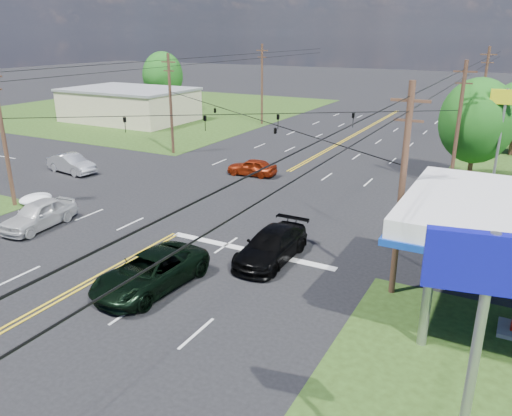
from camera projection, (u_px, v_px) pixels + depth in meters
The scene contains 22 objects.
ground at pixel (242, 197), 36.20m from camera, with size 280.00×280.00×0.00m, color black.
grass_nw at pixel (150, 109), 78.39m from camera, with size 46.00×48.00×0.03m, color #253A12.
stop_bar at pixel (250, 251), 27.32m from camera, with size 10.00×0.50×0.02m, color silver.
retail_nw at pixel (130, 106), 67.18m from camera, with size 16.00×11.00×4.00m, color beige.
pole_sw at pixel (3, 135), 32.87m from camera, with size 1.60×0.28×9.50m.
pole_se at pixel (402, 190), 21.30m from camera, with size 1.60×0.28×9.50m.
pole_nw at pixel (171, 103), 47.84m from camera, with size 1.60×0.28×9.50m.
pole_ne at pixel (458, 125), 36.27m from camera, with size 1.60×0.28×9.50m.
pole_left_far at pixel (262, 84), 63.56m from camera, with size 1.60×0.28×10.00m.
pole_right_far at pixel (483, 95), 51.99m from camera, with size 1.60×0.28×10.00m.
span_wire_signals at pixel (242, 114), 34.21m from camera, with size 26.00×18.00×1.13m.
power_lines at pixel (226, 77), 31.68m from camera, with size 26.04×100.00×0.64m.
tree_right_a at pixel (477, 121), 38.33m from camera, with size 5.70×5.70×8.18m.
tree_far_l at pixel (163, 75), 75.33m from camera, with size 6.08×6.08×8.72m.
pickup_dkgreen at pixel (150, 272), 23.05m from camera, with size 2.78×6.03×1.68m, color black.
suv_black at pixel (271, 246), 25.93m from camera, with size 2.28×5.60×1.63m, color black.
pickup_white at pixel (39, 214), 30.34m from camera, with size 2.00×4.97×1.69m, color silver.
sedan_silver at pixel (71, 164), 42.28m from camera, with size 1.68×4.82×1.59m, color silver.
sedan_red at pixel (252, 167), 41.52m from camera, with size 1.67×4.15×1.41m, color maroon.
polesign_se at pixel (482, 315), 9.36m from camera, with size 2.33×0.68×7.93m.
polesign_ne at pixel (504, 113), 35.53m from camera, with size 2.09×0.27×7.60m.
snowpile_b at pixel (36, 203), 34.92m from camera, with size 1.87×2.30×0.65m, color white.
Camera 1 is at (17.10, -17.87, 11.27)m, focal length 35.00 mm.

